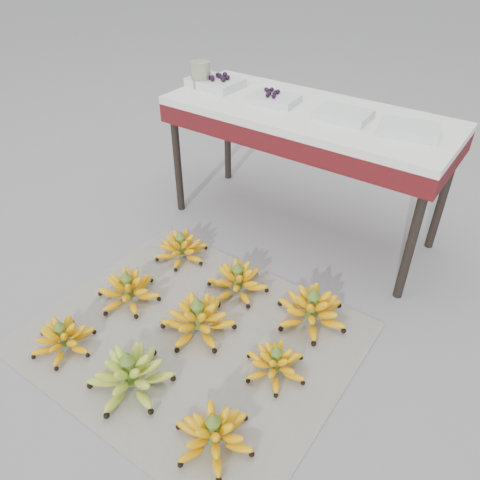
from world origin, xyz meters
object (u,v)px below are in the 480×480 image
Objects in this scene: bunch_back_right at (312,310)px; tray_far_left at (215,82)px; glass_jar at (201,74)px; bunch_back_center at (238,281)px; newspaper_mat at (193,336)px; tray_right at (343,115)px; bunch_front_left at (63,338)px; bunch_mid_left at (128,290)px; bunch_back_left at (181,248)px; bunch_mid_center at (198,319)px; bunch_front_center at (130,375)px; vendor_table at (307,124)px; bunch_front_right at (214,434)px; tray_far_right at (409,129)px; bunch_mid_right at (276,363)px; tray_left at (274,99)px.

tray_far_left is at bearing 170.31° from bunch_back_right.
bunch_back_center is at bearing -42.18° from glass_jar.
newspaper_mat is 5.26× the size of tray_right.
bunch_mid_left reaches higher than bunch_front_left.
bunch_back_left is at bearing -158.70° from bunch_back_right.
bunch_mid_center is 0.48m from bunch_back_right.
bunch_mid_left is at bearing -76.72° from tray_far_left.
bunch_mid_center is 0.51m from bunch_back_left.
bunch_front_center is at bearing -96.61° from bunch_back_right.
tray_far_left is (-0.21, 0.59, 0.63)m from bunch_back_left.
bunch_mid_center is 0.28× the size of vendor_table.
tray_right is (0.18, -0.02, 0.09)m from vendor_table.
bunch_mid_left is 1.03× the size of bunch_back_center.
bunch_front_center is 0.36m from bunch_mid_center.
bunch_front_left is at bearing -118.66° from bunch_back_center.
bunch_front_right is at bearing -80.13° from tray_right.
bunch_back_center is 0.82m from vendor_table.
bunch_front_center is (0.35, 0.02, 0.01)m from bunch_front_left.
bunch_mid_left is 0.20× the size of vendor_table.
bunch_back_right is at bearing 22.42° from bunch_back_left.
newspaper_mat is 4.59× the size of tray_far_right.
newspaper_mat is 1.17m from tray_right.
bunch_mid_left is at bearing -118.56° from tray_right.
bunch_mid_left is 0.74m from bunch_mid_right.
bunch_mid_right is at bearing 88.99° from bunch_front_right.
tray_right reaches higher than bunch_mid_left.
bunch_back_left is (-0.76, 0.34, 0.00)m from bunch_mid_right.
vendor_table is (-0.41, 1.28, 0.53)m from bunch_front_right.
tray_far_right is at bearing 58.77° from bunch_back_left.
tray_left is at bearing -3.99° from tray_far_left.
vendor_table reaches higher than bunch_back_right.
bunch_back_left is 0.86m from vendor_table.
bunch_back_left reaches higher than bunch_mid_right.
newspaper_mat is at bearing -87.30° from vendor_table.
bunch_front_left is at bearing -122.42° from tray_far_right.
bunch_mid_center is (-0.00, 0.04, 0.07)m from newspaper_mat.
bunch_back_center is (0.37, 0.67, 0.01)m from bunch_front_left.
tray_right is (0.17, 1.26, 0.61)m from bunch_front_center.
bunch_front_right is at bearing -19.24° from bunch_back_left.
bunch_back_center is at bearing 165.00° from bunch_mid_right.
tray_right is at bearing -5.14° from vendor_table.
glass_jar is (-0.65, 0.59, 0.67)m from bunch_back_center.
bunch_front_left is 1.17× the size of tray_far_right.
bunch_mid_left is 1.14m from vendor_table.
bunch_back_right is at bearing -56.48° from vendor_table.
bunch_back_left is (-0.38, 0.38, 0.06)m from newspaper_mat.
vendor_table is (-0.02, 1.28, 0.52)m from bunch_front_center.
bunch_mid_center is 1.23× the size of bunch_mid_right.
newspaper_mat is at bearing 139.00° from bunch_front_right.
bunch_front_left is 0.72m from bunch_back_left.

